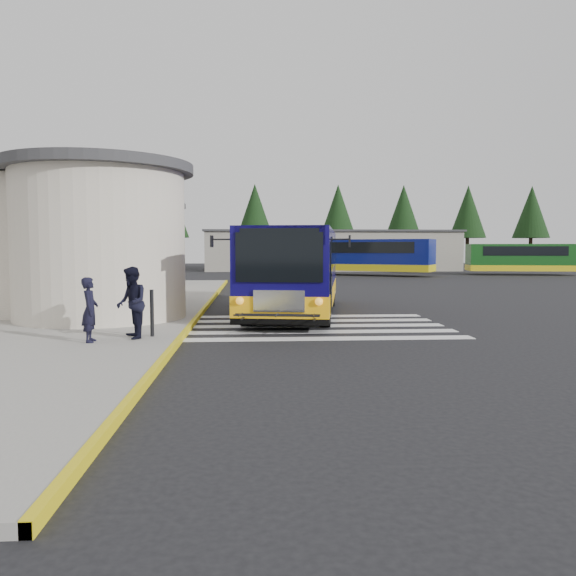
{
  "coord_description": "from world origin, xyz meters",
  "views": [
    {
      "loc": [
        -2.22,
        -17.45,
        2.34
      ],
      "look_at": [
        -1.17,
        -0.5,
        1.13
      ],
      "focal_mm": 35.0,
      "sensor_mm": 36.0,
      "label": 1
    }
  ],
  "objects": [
    {
      "name": "pedestrian_a",
      "position": [
        -6.02,
        -4.23,
        0.91
      ],
      "size": [
        0.42,
        0.59,
        1.51
      ],
      "primitive_type": "imported",
      "rotation": [
        0.0,
        0.0,
        1.68
      ],
      "color": "black",
      "rests_on": "sidewalk"
    },
    {
      "name": "tree_line",
      "position": [
        6.29,
        50.0,
        6.77
      ],
      "size": [
        58.4,
        4.4,
        10.0
      ],
      "color": "black",
      "rests_on": "ground"
    },
    {
      "name": "far_bus_b",
      "position": [
        21.15,
        30.25,
        1.52
      ],
      "size": [
        9.34,
        4.06,
        2.33
      ],
      "rotation": [
        0.0,
        0.0,
        1.4
      ],
      "color": "#134715",
      "rests_on": "ground"
    },
    {
      "name": "curb_strip",
      "position": [
        -4.05,
        4.0,
        0.08
      ],
      "size": [
        0.12,
        34.0,
        0.16
      ],
      "primitive_type": "cube",
      "color": "yellow",
      "rests_on": "ground"
    },
    {
      "name": "depot_building",
      "position": [
        6.0,
        42.0,
        2.11
      ],
      "size": [
        26.4,
        8.4,
        4.2
      ],
      "color": "gray",
      "rests_on": "ground"
    },
    {
      "name": "sidewalk",
      "position": [
        -9.0,
        4.0,
        0.07
      ],
      "size": [
        10.0,
        34.0,
        0.15
      ],
      "primitive_type": "cube",
      "color": "gray",
      "rests_on": "ground"
    },
    {
      "name": "pedestrian_b",
      "position": [
        -5.16,
        -3.79,
        1.02
      ],
      "size": [
        0.92,
        1.03,
        1.75
      ],
      "primitive_type": "imported",
      "rotation": [
        0.0,
        0.0,
        -1.2
      ],
      "color": "black",
      "rests_on": "sidewalk"
    },
    {
      "name": "crosswalk",
      "position": [
        -0.5,
        -0.8,
        0.01
      ],
      "size": [
        8.0,
        5.35,
        0.01
      ],
      "color": "silver",
      "rests_on": "ground"
    },
    {
      "name": "transit_bus",
      "position": [
        -0.75,
        2.32,
        1.41
      ],
      "size": [
        4.79,
        10.75,
        2.95
      ],
      "rotation": [
        0.0,
        0.0,
        -0.16
      ],
      "color": "#0D064F",
      "rests_on": "ground"
    },
    {
      "name": "station_building",
      "position": [
        -10.84,
        6.91,
        2.57
      ],
      "size": [
        12.7,
        18.7,
        4.8
      ],
      "color": "beige",
      "rests_on": "ground"
    },
    {
      "name": "far_bus_a",
      "position": [
        7.9,
        29.99,
        1.73
      ],
      "size": [
        10.36,
        7.64,
        2.66
      ],
      "rotation": [
        0.0,
        0.0,
        1.05
      ],
      "color": "navy",
      "rests_on": "ground"
    },
    {
      "name": "bollard",
      "position": [
        -4.74,
        -3.46,
        0.73
      ],
      "size": [
        0.1,
        0.1,
        1.16
      ],
      "primitive_type": "cylinder",
      "color": "black",
      "rests_on": "sidewalk"
    },
    {
      "name": "ground",
      "position": [
        0.0,
        0.0,
        0.0
      ],
      "size": [
        140.0,
        140.0,
        0.0
      ],
      "primitive_type": "plane",
      "color": "black",
      "rests_on": "ground"
    }
  ]
}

